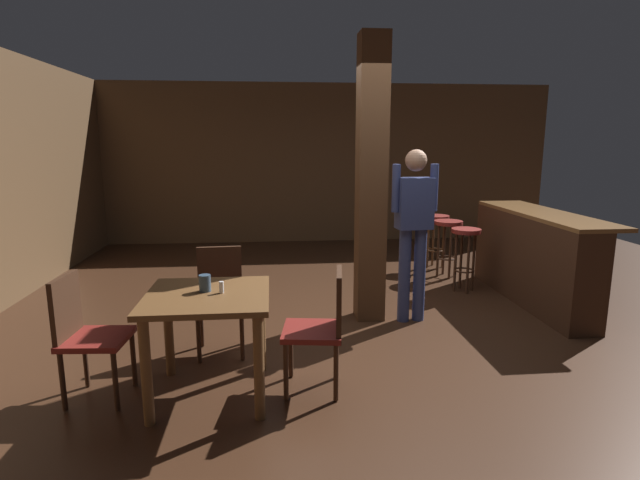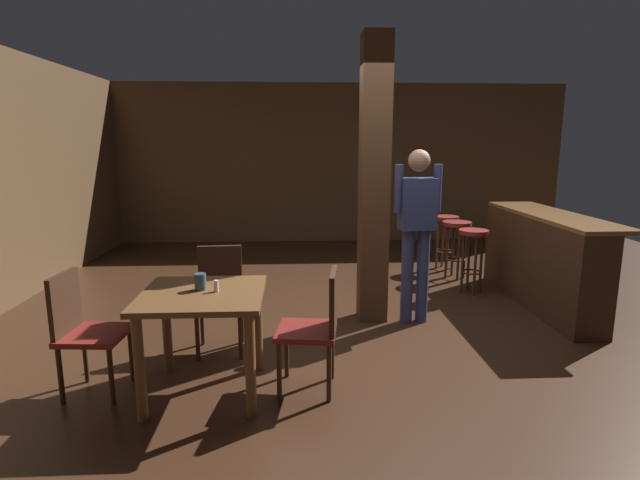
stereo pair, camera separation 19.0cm
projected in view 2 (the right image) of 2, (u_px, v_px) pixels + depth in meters
name	position (u px, v px, depth m)	size (l,w,h in m)	color
ground_plane	(384.00, 330.00, 4.83)	(10.80, 10.80, 0.00)	#382114
wall_back	(341.00, 164.00, 8.96)	(8.00, 0.10, 2.80)	brown
pillar	(374.00, 182.00, 4.89)	(0.28, 0.28, 2.80)	#4C301C
dining_table	(203.00, 312.00, 3.52)	(0.85, 0.85, 0.76)	brown
chair_north	(220.00, 293.00, 4.31)	(0.45, 0.45, 0.89)	maroon
chair_west	(83.00, 327.00, 3.51)	(0.45, 0.45, 0.89)	maroon
chair_east	(317.00, 324.00, 3.58)	(0.47, 0.47, 0.89)	maroon
napkin_cup	(200.00, 282.00, 3.53)	(0.08, 0.08, 0.12)	#33475B
salt_shaker	(216.00, 286.00, 3.49)	(0.03, 0.03, 0.08)	silver
standing_person	(417.00, 224.00, 4.86)	(0.47, 0.23, 1.72)	navy
bar_counter	(540.00, 259.00, 5.48)	(0.56, 2.18, 1.03)	brown
bar_stool_near	(473.00, 246.00, 5.90)	(0.35, 0.35, 0.77)	maroon
bar_stool_mid	(456.00, 235.00, 6.55)	(0.37, 0.37, 0.76)	maroon
bar_stool_far	(446.00, 229.00, 7.05)	(0.35, 0.35, 0.76)	maroon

